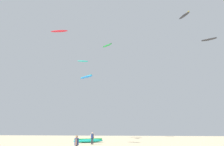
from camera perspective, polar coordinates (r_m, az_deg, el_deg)
The scene contains 9 objects.
person_foreground at distance 21.08m, azimuth -8.50°, elevation -16.38°, with size 0.36×0.52×1.58m.
person_midground at distance 34.36m, azimuth -4.76°, elevation -15.12°, with size 0.54×0.37×1.64m.
kite_grounded_near at distance 38.76m, azimuth -5.66°, elevation -15.85°, with size 4.88×4.32×0.61m.
kite_aloft_0 at distance 58.44m, azimuth 22.22°, elevation 7.47°, with size 3.54×2.51×0.41m.
kite_aloft_1 at distance 54.47m, azimuth 16.94°, elevation 13.06°, with size 2.49×3.76×0.62m.
kite_aloft_2 at distance 58.09m, azimuth -7.02°, elevation 2.84°, with size 2.73×1.49×0.56m.
kite_aloft_3 at distance 59.51m, azimuth -1.15°, elevation 6.63°, with size 3.28×3.10×0.75m.
kite_aloft_5 at distance 52.36m, azimuth -12.54°, elevation 9.78°, with size 3.72×1.11×0.51m.
kite_aloft_7 at distance 35.13m, azimuth -6.21°, elevation -0.98°, with size 2.74×2.57×0.43m.
Camera 1 is at (4.12, -13.90, 2.16)m, focal length 38.13 mm.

